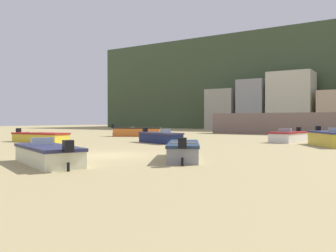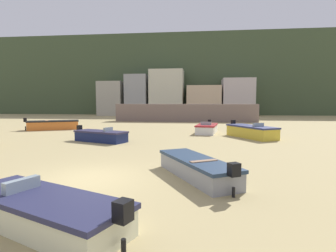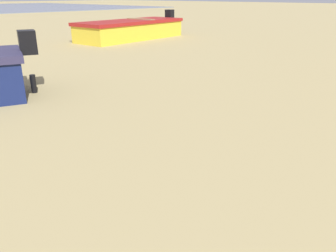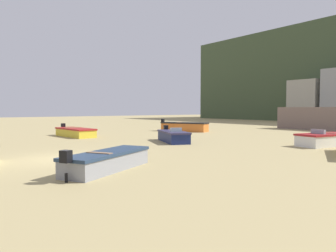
% 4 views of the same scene
% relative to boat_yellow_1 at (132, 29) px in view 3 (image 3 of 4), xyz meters
% --- Properties ---
extents(boat_yellow_1, '(5.02, 2.00, 1.05)m').
position_rel_boat_yellow_1_xyz_m(boat_yellow_1, '(0.00, 0.00, 0.00)').
color(boat_yellow_1, gold).
rests_on(boat_yellow_1, ground).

